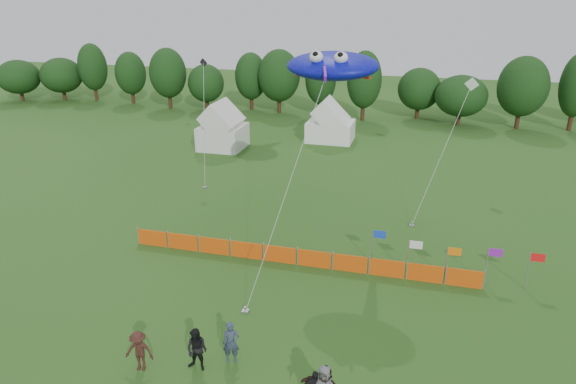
% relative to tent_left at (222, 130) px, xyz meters
% --- Properties ---
extents(ground, '(160.00, 160.00, 0.00)m').
position_rel_tent_left_xyz_m(ground, '(12.71, -28.67, -1.87)').
color(ground, '#234C16').
rests_on(ground, ground).
extents(treeline, '(104.57, 8.78, 8.36)m').
position_rel_tent_left_xyz_m(treeline, '(14.32, 16.26, 2.32)').
color(treeline, '#382314').
rests_on(treeline, ground).
extents(tent_left, '(4.19, 4.19, 3.70)m').
position_rel_tent_left_xyz_m(tent_left, '(0.00, 0.00, 0.00)').
color(tent_left, silver).
rests_on(tent_left, ground).
extents(tent_right, '(4.71, 3.76, 3.32)m').
position_rel_tent_left_xyz_m(tent_right, '(9.68, 5.39, -0.19)').
color(tent_right, white).
rests_on(tent_right, ground).
extents(barrier_fence, '(19.90, 0.06, 1.00)m').
position_rel_tent_left_xyz_m(barrier_fence, '(12.66, -20.59, -1.37)').
color(barrier_fence, '#D24A0B').
rests_on(barrier_fence, ground).
extents(flag_row, '(8.73, 0.69, 2.08)m').
position_rel_tent_left_xyz_m(flag_row, '(20.88, -19.78, -0.50)').
color(flag_row, gray).
rests_on(flag_row, ground).
extents(spectator_a, '(0.79, 0.63, 1.87)m').
position_rel_tent_left_xyz_m(spectator_a, '(12.03, -29.18, -0.93)').
color(spectator_a, '#2F374F').
rests_on(spectator_a, ground).
extents(spectator_b, '(0.97, 0.79, 1.88)m').
position_rel_tent_left_xyz_m(spectator_b, '(10.87, -29.97, -0.93)').
color(spectator_b, black).
rests_on(spectator_b, ground).
extents(spectator_c, '(1.24, 0.83, 1.79)m').
position_rel_tent_left_xyz_m(spectator_c, '(8.62, -30.60, -0.97)').
color(spectator_c, '#381C16').
rests_on(spectator_c, ground).
extents(stingray_kite, '(5.86, 14.82, 11.64)m').
position_rel_tent_left_xyz_m(stingray_kite, '(13.87, -17.48, 8.82)').
color(stingray_kite, '#0D11C6').
rests_on(stingray_kite, ground).
extents(small_kite_white, '(4.11, 10.51, 8.32)m').
position_rel_tent_left_xyz_m(small_kite_white, '(21.00, -6.86, 3.33)').
color(small_kite_white, white).
rests_on(small_kite_white, ground).
extents(small_kite_dark, '(1.86, 4.36, 9.46)m').
position_rel_tent_left_xyz_m(small_kite_dark, '(1.99, -8.48, 3.01)').
color(small_kite_dark, black).
rests_on(small_kite_dark, ground).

